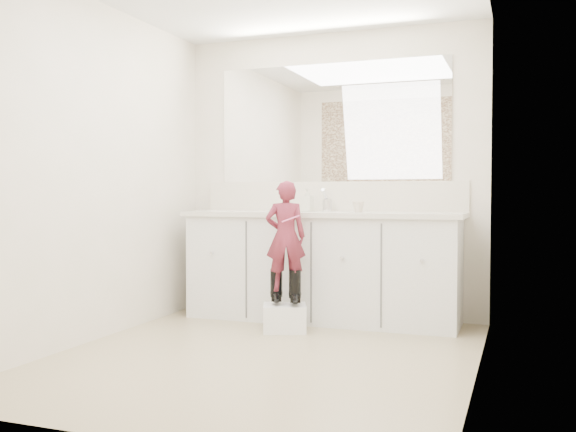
% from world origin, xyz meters
% --- Properties ---
extents(floor, '(3.00, 3.00, 0.00)m').
position_xyz_m(floor, '(0.00, 0.00, 0.00)').
color(floor, '#948661').
rests_on(floor, ground).
extents(wall_back, '(2.60, 0.00, 2.60)m').
position_xyz_m(wall_back, '(0.00, 1.50, 1.20)').
color(wall_back, beige).
rests_on(wall_back, floor).
extents(wall_front, '(2.60, 0.00, 2.60)m').
position_xyz_m(wall_front, '(0.00, -1.50, 1.20)').
color(wall_front, beige).
rests_on(wall_front, floor).
extents(wall_left, '(0.00, 3.00, 3.00)m').
position_xyz_m(wall_left, '(-1.30, 0.00, 1.20)').
color(wall_left, beige).
rests_on(wall_left, floor).
extents(wall_right, '(0.00, 3.00, 3.00)m').
position_xyz_m(wall_right, '(1.30, 0.00, 1.20)').
color(wall_right, beige).
rests_on(wall_right, floor).
extents(vanity_cabinet, '(2.20, 0.55, 0.85)m').
position_xyz_m(vanity_cabinet, '(0.00, 1.23, 0.42)').
color(vanity_cabinet, silver).
rests_on(vanity_cabinet, floor).
extents(countertop, '(2.28, 0.58, 0.04)m').
position_xyz_m(countertop, '(0.00, 1.21, 0.87)').
color(countertop, beige).
rests_on(countertop, vanity_cabinet).
extents(backsplash, '(2.28, 0.03, 0.25)m').
position_xyz_m(backsplash, '(0.00, 1.49, 1.02)').
color(backsplash, beige).
rests_on(backsplash, countertop).
extents(mirror, '(2.00, 0.02, 1.00)m').
position_xyz_m(mirror, '(0.00, 1.49, 1.64)').
color(mirror, white).
rests_on(mirror, wall_back).
extents(dot_panel, '(2.00, 0.01, 1.20)m').
position_xyz_m(dot_panel, '(0.00, -1.49, 1.65)').
color(dot_panel, '#472819').
rests_on(dot_panel, wall_front).
extents(faucet, '(0.08, 0.08, 0.10)m').
position_xyz_m(faucet, '(0.00, 1.38, 0.94)').
color(faucet, silver).
rests_on(faucet, countertop).
extents(cup, '(0.12, 0.12, 0.09)m').
position_xyz_m(cup, '(0.31, 1.22, 0.93)').
color(cup, beige).
rests_on(cup, countertop).
extents(soap_bottle, '(0.09, 0.10, 0.19)m').
position_xyz_m(soap_bottle, '(-0.14, 1.27, 0.98)').
color(soap_bottle, beige).
rests_on(soap_bottle, countertop).
extents(step_stool, '(0.39, 0.36, 0.20)m').
position_xyz_m(step_stool, '(-0.14, 0.73, 0.10)').
color(step_stool, white).
rests_on(step_stool, floor).
extents(boot_left, '(0.15, 0.20, 0.26)m').
position_xyz_m(boot_left, '(-0.21, 0.75, 0.33)').
color(boot_left, black).
rests_on(boot_left, step_stool).
extents(boot_right, '(0.15, 0.20, 0.26)m').
position_xyz_m(boot_right, '(-0.06, 0.75, 0.33)').
color(boot_right, black).
rests_on(boot_right, step_stool).
extents(toddler, '(0.35, 0.30, 0.83)m').
position_xyz_m(toddler, '(-0.14, 0.75, 0.72)').
color(toddler, '#AB344F').
rests_on(toddler, step_stool).
extents(toothbrush, '(0.13, 0.06, 0.06)m').
position_xyz_m(toothbrush, '(-0.07, 0.67, 0.85)').
color(toothbrush, '#E2588F').
rests_on(toothbrush, toddler).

